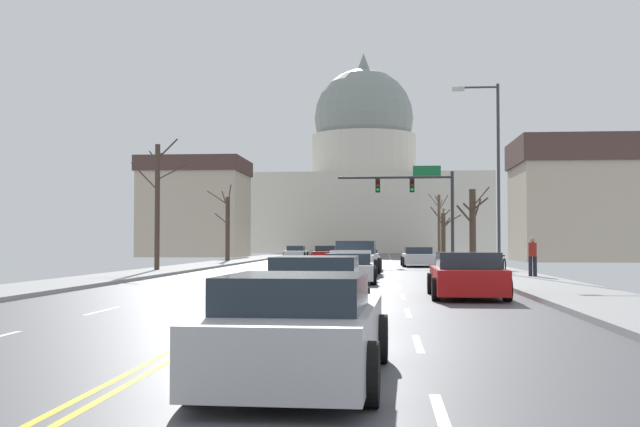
# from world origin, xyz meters

# --- Properties ---
(ground) EXTENTS (20.00, 180.00, 0.20)m
(ground) POSITION_xyz_m (0.00, -0.00, 0.02)
(ground) COLOR #4E4E53
(signal_gantry) EXTENTS (7.91, 0.41, 6.64)m
(signal_gantry) POSITION_xyz_m (5.37, 17.32, 4.85)
(signal_gantry) COLOR #28282D
(signal_gantry) RESTS_ON ground
(street_lamp_right) EXTENTS (2.15, 0.24, 8.71)m
(street_lamp_right) POSITION_xyz_m (7.95, -0.19, 5.22)
(street_lamp_right) COLOR #333338
(street_lamp_right) RESTS_ON ground
(capitol_building) EXTENTS (35.28, 18.45, 29.12)m
(capitol_building) POSITION_xyz_m (0.00, 77.27, 10.15)
(capitol_building) COLOR beige
(capitol_building) RESTS_ON ground
(sedan_near_00) EXTENTS (2.16, 4.72, 1.24)m
(sedan_near_00) POSITION_xyz_m (5.11, 13.89, 0.58)
(sedan_near_00) COLOR silver
(sedan_near_00) RESTS_ON ground
(sedan_near_01) EXTENTS (2.07, 4.50, 1.15)m
(sedan_near_01) POSITION_xyz_m (1.80, 6.69, 0.55)
(sedan_near_01) COLOR #B71414
(sedan_near_01) RESTS_ON ground
(pickup_truck_near_02) EXTENTS (2.40, 5.58, 1.62)m
(pickup_truck_near_02) POSITION_xyz_m (1.60, 0.51, 0.73)
(pickup_truck_near_02) COLOR silver
(pickup_truck_near_02) RESTS_ON ground
(sedan_near_03) EXTENTS (2.18, 4.33, 1.14)m
(sedan_near_03) POSITION_xyz_m (1.60, -6.39, 0.54)
(sedan_near_03) COLOR silver
(sedan_near_03) RESTS_ON ground
(sedan_near_04) EXTENTS (2.15, 4.63, 1.30)m
(sedan_near_04) POSITION_xyz_m (5.32, -13.92, 0.60)
(sedan_near_04) COLOR #B71414
(sedan_near_04) RESTS_ON ground
(sedan_near_05) EXTENTS (2.01, 4.71, 1.31)m
(sedan_near_05) POSITION_xyz_m (1.67, -21.35, 0.61)
(sedan_near_05) COLOR #9EA3A8
(sedan_near_05) RESTS_ON ground
(sedan_near_06) EXTENTS (2.04, 4.53, 1.24)m
(sedan_near_06) POSITION_xyz_m (2.01, -27.55, 0.59)
(sedan_near_06) COLOR silver
(sedan_near_06) RESTS_ON ground
(sedan_oncoming_00) EXTENTS (2.12, 4.43, 1.25)m
(sedan_oncoming_00) POSITION_xyz_m (-1.73, 26.58, 0.58)
(sedan_oncoming_00) COLOR #B71414
(sedan_oncoming_00) RESTS_ON ground
(sedan_oncoming_01) EXTENTS (1.99, 4.25, 1.20)m
(sedan_oncoming_01) POSITION_xyz_m (-5.14, 35.11, 0.56)
(sedan_oncoming_01) COLOR silver
(sedan_oncoming_01) RESTS_ON ground
(sedan_oncoming_02) EXTENTS (2.24, 4.74, 1.18)m
(sedan_oncoming_02) POSITION_xyz_m (-1.87, 43.26, 0.55)
(sedan_oncoming_02) COLOR silver
(sedan_oncoming_02) RESTS_ON ground
(flank_building_00) EXTENTS (10.64, 9.73, 10.29)m
(flank_building_00) POSITION_xyz_m (-16.93, 44.72, 5.20)
(flank_building_00) COLOR #B2A38E
(flank_building_00) RESTS_ON ground
(flank_building_01) EXTENTS (10.40, 9.54, 9.90)m
(flank_building_01) POSITION_xyz_m (18.75, 28.56, 5.02)
(flank_building_01) COLOR #B2A38E
(flank_building_01) RESTS_ON ground
(bare_tree_00) EXTENTS (1.97, 2.18, 4.59)m
(bare_tree_00) POSITION_xyz_m (8.05, 9.16, 2.50)
(bare_tree_00) COLOR #423328
(bare_tree_00) RESTS_ON ground
(bare_tree_01) EXTENTS (2.57, 1.60, 6.90)m
(bare_tree_01) POSITION_xyz_m (-8.72, 3.11, 3.59)
(bare_tree_01) COLOR #423328
(bare_tree_01) RESTS_ON ground
(bare_tree_02) EXTENTS (2.35, 1.74, 4.46)m
(bare_tree_02) POSITION_xyz_m (8.30, 34.61, 2.32)
(bare_tree_02) COLOR #4C3D2D
(bare_tree_02) RESTS_ON ground
(bare_tree_03) EXTENTS (2.07, 2.35, 5.69)m
(bare_tree_03) POSITION_xyz_m (-8.88, 21.95, 2.73)
(bare_tree_03) COLOR #423328
(bare_tree_03) RESTS_ON ground
(bare_tree_04) EXTENTS (2.10, 1.82, 6.37)m
(bare_tree_04) POSITION_xyz_m (8.59, 44.97, 3.52)
(bare_tree_04) COLOR brown
(bare_tree_04) RESTS_ON ground
(pedestrian_00) EXTENTS (0.35, 0.34, 1.63)m
(pedestrian_00) POSITION_xyz_m (9.17, -3.04, 1.05)
(pedestrian_00) COLOR black
(pedestrian_00) RESTS_ON ground
(bicycle_parked) EXTENTS (0.12, 1.77, 0.85)m
(bicycle_parked) POSITION_xyz_m (8.51, 0.84, 0.49)
(bicycle_parked) COLOR black
(bicycle_parked) RESTS_ON ground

